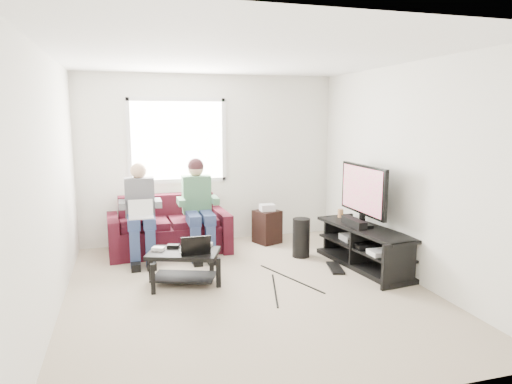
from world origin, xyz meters
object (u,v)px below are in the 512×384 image
coffee_table (184,260)px  tv (363,191)px  sofa (169,231)px  tv_stand (365,249)px  subwoofer (301,238)px  end_table (267,226)px

coffee_table → tv: size_ratio=0.84×
sofa → coffee_table: (0.04, -1.42, -0.01)m
tv → tv_stand: bearing=-88.5°
tv_stand → subwoofer: (-0.65, 0.64, 0.04)m
coffee_table → tv_stand: size_ratio=0.55×
coffee_table → tv_stand: (2.37, -0.02, -0.05)m
tv_stand → subwoofer: 0.91m
sofa → tv_stand: bearing=-30.9°
tv_stand → end_table: 1.71m
subwoofer → end_table: end_table is taller
subwoofer → tv_stand: bearing=-44.7°
subwoofer → tv: bearing=-40.0°
sofa → coffee_table: bearing=-88.4°
sofa → coffee_table: sofa is taller
sofa → subwoofer: size_ratio=3.16×
end_table → coffee_table: bearing=-135.9°
coffee_table → end_table: bearing=44.1°
subwoofer → coffee_table: bearing=-160.4°
tv → subwoofer: size_ratio=1.99×
sofa → tv_stand: size_ratio=1.04×
tv → end_table: tv is taller
sofa → tv: bearing=-29.2°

